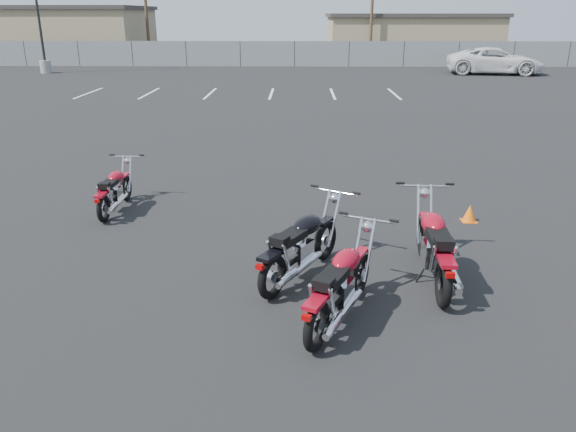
{
  "coord_description": "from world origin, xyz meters",
  "views": [
    {
      "loc": [
        0.37,
        -7.79,
        3.68
      ],
      "look_at": [
        0.2,
        0.6,
        0.65
      ],
      "focal_mm": 35.0,
      "sensor_mm": 36.0,
      "label": 1
    }
  ],
  "objects_px": {
    "motorcycle_front_red": "(115,190)",
    "white_van": "(496,53)",
    "motorcycle_second_black": "(301,246)",
    "motorcycle_rear_red": "(435,247)",
    "motorcycle_third_red": "(341,285)"
  },
  "relations": [
    {
      "from": "motorcycle_second_black",
      "to": "motorcycle_rear_red",
      "type": "xyz_separation_m",
      "value": [
        1.93,
        -0.05,
        0.03
      ]
    },
    {
      "from": "motorcycle_rear_red",
      "to": "motorcycle_front_red",
      "type": "bearing_deg",
      "value": 152.02
    },
    {
      "from": "motorcycle_front_red",
      "to": "white_van",
      "type": "height_order",
      "value": "white_van"
    },
    {
      "from": "white_van",
      "to": "motorcycle_rear_red",
      "type": "bearing_deg",
      "value": 169.62
    },
    {
      "from": "motorcycle_second_black",
      "to": "motorcycle_third_red",
      "type": "bearing_deg",
      "value": -68.09
    },
    {
      "from": "motorcycle_front_red",
      "to": "motorcycle_third_red",
      "type": "relative_size",
      "value": 0.89
    },
    {
      "from": "motorcycle_front_red",
      "to": "motorcycle_rear_red",
      "type": "xyz_separation_m",
      "value": [
        5.57,
        -2.96,
        0.1
      ]
    },
    {
      "from": "motorcycle_front_red",
      "to": "motorcycle_second_black",
      "type": "xyz_separation_m",
      "value": [
        3.65,
        -2.91,
        0.08
      ]
    },
    {
      "from": "motorcycle_second_black",
      "to": "motorcycle_front_red",
      "type": "bearing_deg",
      "value": 141.4
    },
    {
      "from": "motorcycle_second_black",
      "to": "white_van",
      "type": "height_order",
      "value": "white_van"
    },
    {
      "from": "motorcycle_third_red",
      "to": "white_van",
      "type": "xyz_separation_m",
      "value": [
        12.02,
        31.21,
        0.82
      ]
    },
    {
      "from": "motorcycle_front_red",
      "to": "white_van",
      "type": "bearing_deg",
      "value": 59.16
    },
    {
      "from": "white_van",
      "to": "motorcycle_front_red",
      "type": "bearing_deg",
      "value": 158.21
    },
    {
      "from": "motorcycle_third_red",
      "to": "motorcycle_rear_red",
      "type": "bearing_deg",
      "value": 39.41
    },
    {
      "from": "motorcycle_front_red",
      "to": "white_van",
      "type": "distance_m",
      "value": 31.54
    }
  ]
}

